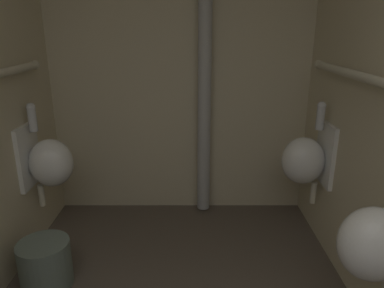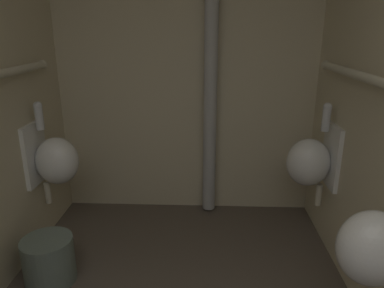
{
  "view_description": "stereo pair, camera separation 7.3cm",
  "coord_description": "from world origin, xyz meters",
  "px_view_note": "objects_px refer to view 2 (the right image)",
  "views": [
    {
      "loc": [
        0.1,
        0.3,
        1.54
      ],
      "look_at": [
        0.09,
        2.15,
        0.94
      ],
      "focal_mm": 33.74,
      "sensor_mm": 36.0,
      "label": 1
    },
    {
      "loc": [
        0.17,
        0.3,
        1.54
      ],
      "look_at": [
        0.09,
        2.15,
        0.94
      ],
      "focal_mm": 33.74,
      "sensor_mm": 36.0,
      "label": 2
    }
  ],
  "objects_px": {
    "standpipe_back_wall": "(211,65)",
    "waste_bin": "(49,260)",
    "urinal_right_far": "(312,161)",
    "urinal_right_mid": "(378,246)",
    "urinal_left_far": "(54,159)"
  },
  "relations": [
    {
      "from": "standpipe_back_wall",
      "to": "waste_bin",
      "type": "bearing_deg",
      "value": -135.94
    },
    {
      "from": "standpipe_back_wall",
      "to": "urinal_right_far",
      "type": "bearing_deg",
      "value": -32.85
    },
    {
      "from": "standpipe_back_wall",
      "to": "waste_bin",
      "type": "distance_m",
      "value": 1.78
    },
    {
      "from": "urinal_right_mid",
      "to": "urinal_right_far",
      "type": "distance_m",
      "value": 1.03
    },
    {
      "from": "waste_bin",
      "to": "urinal_right_mid",
      "type": "bearing_deg",
      "value": -16.95
    },
    {
      "from": "urinal_right_mid",
      "to": "urinal_left_far",
      "type": "bearing_deg",
      "value": 151.38
    },
    {
      "from": "urinal_right_mid",
      "to": "standpipe_back_wall",
      "type": "distance_m",
      "value": 1.76
    },
    {
      "from": "waste_bin",
      "to": "urinal_right_far",
      "type": "bearing_deg",
      "value": 16.63
    },
    {
      "from": "urinal_left_far",
      "to": "waste_bin",
      "type": "xyz_separation_m",
      "value": [
        0.1,
        -0.47,
        -0.5
      ]
    },
    {
      "from": "urinal_right_mid",
      "to": "waste_bin",
      "type": "relative_size",
      "value": 2.41
    },
    {
      "from": "urinal_right_mid",
      "to": "urinal_right_far",
      "type": "bearing_deg",
      "value": 90.0
    },
    {
      "from": "urinal_right_far",
      "to": "waste_bin",
      "type": "height_order",
      "value": "urinal_right_far"
    },
    {
      "from": "urinal_left_far",
      "to": "standpipe_back_wall",
      "type": "bearing_deg",
      "value": 24.51
    },
    {
      "from": "urinal_left_far",
      "to": "urinal_right_far",
      "type": "height_order",
      "value": "same"
    },
    {
      "from": "urinal_right_far",
      "to": "waste_bin",
      "type": "xyz_separation_m",
      "value": [
        -1.71,
        -0.51,
        -0.5
      ]
    }
  ]
}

